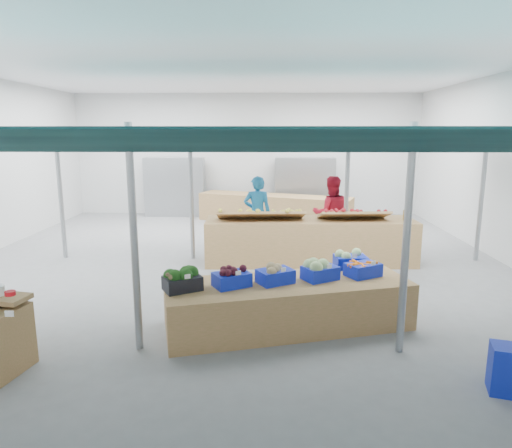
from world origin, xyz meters
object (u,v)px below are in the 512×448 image
Objects in this scene: vendor_left at (257,213)px; fruit_counter at (310,241)px; veg_counter at (288,304)px; crate_stack at (512,370)px; vendor_right at (331,214)px.

fruit_counter is at bearing 135.87° from vendor_left.
veg_counter reaches higher than crate_stack.
veg_counter is 1.96× the size of vendor_left.
veg_counter is 4.63m from vendor_left.
crate_stack is at bearing -72.74° from fruit_counter.
crate_stack is (2.42, -1.75, -0.07)m from veg_counter.
crate_stack is at bearing -50.82° from veg_counter.
veg_counter is at bearing 73.20° from vendor_right.
veg_counter is 3.52m from fruit_counter.
crate_stack is 7.00m from vendor_left.
vendor_left is at bearing 82.09° from veg_counter.
fruit_counter reaches higher than crate_stack.
fruit_counter is 2.50× the size of vendor_right.
vendor_left is (-0.56, 4.56, 0.57)m from veg_counter.
fruit_counter is at bearing 59.77° from vendor_right.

